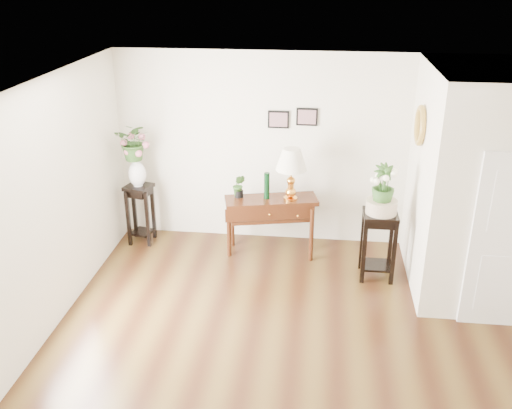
% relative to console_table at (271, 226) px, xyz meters
% --- Properties ---
extents(floor, '(6.00, 5.50, 0.02)m').
position_rel_console_table_xyz_m(floor, '(0.69, -2.21, -0.43)').
color(floor, '#4C3616').
rests_on(floor, ground).
extents(ceiling, '(6.00, 5.50, 0.02)m').
position_rel_console_table_xyz_m(ceiling, '(0.69, -2.21, 2.37)').
color(ceiling, white).
rests_on(ceiling, ground).
extents(wall_back, '(6.00, 0.02, 2.80)m').
position_rel_console_table_xyz_m(wall_back, '(0.69, 0.54, 0.97)').
color(wall_back, silver).
rests_on(wall_back, ground).
extents(wall_left, '(0.02, 5.50, 2.80)m').
position_rel_console_table_xyz_m(wall_left, '(-2.31, -2.21, 0.97)').
color(wall_left, silver).
rests_on(wall_left, ground).
extents(partition, '(1.80, 1.95, 2.80)m').
position_rel_console_table_xyz_m(partition, '(2.79, -0.43, 0.97)').
color(partition, silver).
rests_on(partition, floor).
extents(door, '(0.90, 0.05, 2.10)m').
position_rel_console_table_xyz_m(door, '(2.79, -1.43, 0.62)').
color(door, white).
rests_on(door, floor).
extents(art_print_left, '(0.30, 0.02, 0.25)m').
position_rel_console_table_xyz_m(art_print_left, '(0.04, 0.52, 1.42)').
color(art_print_left, black).
rests_on(art_print_left, wall_back).
extents(art_print_right, '(0.30, 0.02, 0.25)m').
position_rel_console_table_xyz_m(art_print_right, '(0.44, 0.52, 1.47)').
color(art_print_right, black).
rests_on(art_print_right, wall_back).
extents(wall_ornament, '(0.07, 0.51, 0.51)m').
position_rel_console_table_xyz_m(wall_ornament, '(1.85, -0.31, 1.62)').
color(wall_ornament, '#BE8D3F').
rests_on(wall_ornament, partition).
extents(console_table, '(1.35, 0.71, 0.86)m').
position_rel_console_table_xyz_m(console_table, '(0.00, 0.00, 0.00)').
color(console_table, '#381F0D').
rests_on(console_table, floor).
extents(table_lamp, '(0.50, 0.50, 0.75)m').
position_rel_console_table_xyz_m(table_lamp, '(0.27, 0.00, 0.78)').
color(table_lamp, orange).
rests_on(table_lamp, console_table).
extents(green_vase, '(0.08, 0.08, 0.38)m').
position_rel_console_table_xyz_m(green_vase, '(-0.06, 0.00, 0.60)').
color(green_vase, black).
rests_on(green_vase, console_table).
extents(potted_plant, '(0.19, 0.16, 0.32)m').
position_rel_console_table_xyz_m(potted_plant, '(-0.45, 0.00, 0.59)').
color(potted_plant, '#2B531F').
rests_on(potted_plant, console_table).
extents(plant_stand_a, '(0.43, 0.43, 0.90)m').
position_rel_console_table_xyz_m(plant_stand_a, '(-1.96, 0.15, 0.02)').
color(plant_stand_a, black).
rests_on(plant_stand_a, floor).
extents(porcelain_vase, '(0.27, 0.27, 0.44)m').
position_rel_console_table_xyz_m(porcelain_vase, '(-1.96, 0.15, 0.70)').
color(porcelain_vase, white).
rests_on(porcelain_vase, plant_stand_a).
extents(lily_arrangement, '(0.52, 0.45, 0.55)m').
position_rel_console_table_xyz_m(lily_arrangement, '(-1.96, 0.15, 1.15)').
color(lily_arrangement, '#2B531F').
rests_on(lily_arrangement, porcelain_vase).
extents(plant_stand_b, '(0.44, 0.44, 0.93)m').
position_rel_console_table_xyz_m(plant_stand_b, '(1.46, -0.49, 0.04)').
color(plant_stand_b, black).
rests_on(plant_stand_b, floor).
extents(ceramic_bowl, '(0.50, 0.50, 0.18)m').
position_rel_console_table_xyz_m(ceramic_bowl, '(1.46, -0.49, 0.58)').
color(ceramic_bowl, '#B7B095').
rests_on(ceramic_bowl, plant_stand_b).
extents(narcissus, '(0.39, 0.39, 0.53)m').
position_rel_console_table_xyz_m(narcissus, '(1.46, -0.49, 0.89)').
color(narcissus, '#2B531F').
rests_on(narcissus, ceramic_bowl).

